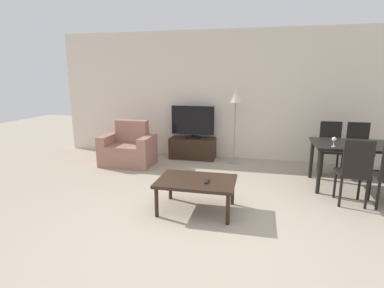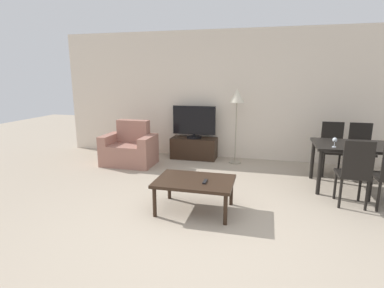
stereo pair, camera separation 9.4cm
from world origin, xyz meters
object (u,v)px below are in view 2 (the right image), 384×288
Objects in this scene: armchair at (130,149)px; dining_chair_near at (355,170)px; dining_chair_far at (360,147)px; coffee_table at (195,183)px; wine_glass_center at (335,140)px; tv_stand at (194,148)px; floor_lamp at (237,100)px; dining_table at (359,150)px; remote_primary at (205,181)px; tv at (194,122)px; dining_chair_far_left at (332,146)px.

dining_chair_near is at bearing -16.89° from armchair.
dining_chair_far is at bearing 72.83° from dining_chair_near.
wine_glass_center is at bearing 30.54° from coffee_table.
dining_chair_near is (2.68, -1.91, 0.30)m from tv_stand.
floor_lamp reaches higher than dining_chair_near.
remote_primary is at bearing -146.15° from dining_table.
tv is 2.73m from remote_primary.
tv_stand is at bearing 171.19° from dining_chair_far_left.
armchair is 2.68m from remote_primary.
dining_chair_far is 0.46m from dining_chair_far_left.
coffee_table is at bearing -134.07° from dining_chair_far_left.
dining_chair_near reaches higher than wine_glass_center.
dining_chair_far is 6.31× the size of remote_primary.
floor_lamp is at bearing 140.94° from wine_glass_center.
armchair is at bearing -175.63° from dining_chair_far.
dining_chair_far is 3.22m from remote_primary.
tv_stand is at bearing 103.84° from coffee_table.
dining_chair_far_left is at bearing 48.85° from remote_primary.
tv is at bearing 103.86° from coffee_table.
floor_lamp is 10.11× the size of remote_primary.
dining_chair_near is at bearing -35.44° from tv.
tv_stand is at bearing 171.00° from floor_lamp.
tv reaches higher than dining_chair_near.
floor_lamp is (0.91, -0.14, 1.06)m from tv_stand.
floor_lamp is at bearing 86.88° from remote_primary.
armchair is at bearing -163.81° from floor_lamp.
wine_glass_center is at bearing -146.78° from dining_table.
dining_chair_near is at bearing -90.00° from dining_chair_far_left.
dining_table is at bearing -72.83° from dining_chair_far_left.
coffee_table is at bearing 158.89° from remote_primary.
tv_stand is 1.03× the size of dining_chair_far.
dining_chair_far is 0.62× the size of floor_lamp.
dining_chair_near is at bearing 17.00° from coffee_table.
wine_glass_center is (-0.41, -0.27, 0.19)m from dining_table.
tv reaches higher than remote_primary.
tv_stand is 2.94m from wine_glass_center.
dining_chair_far is 1.00× the size of dining_chair_far_left.
floor_lamp reaches higher than dining_chair_far_left.
armchair is 1.08× the size of dining_chair_near.
dining_chair_far is 6.48× the size of wine_glass_center.
dining_chair_far_left is (-0.46, 0.00, 0.00)m from dining_chair_far.
dining_table is (2.28, 1.37, 0.25)m from coffee_table.
dining_chair_near is 1.56m from dining_chair_far.
dining_chair_far_left reaches higher than dining_table.
dining_chair_far is (0.23, 0.75, -0.12)m from dining_table.
tv is at bearing 144.56° from dining_chair_near.
dining_chair_far and dining_chair_far_left have the same top height.
armchair reaches higher than tv_stand.
armchair reaches higher than remote_primary.
tv_stand is 1.03× the size of dining_chair_near.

